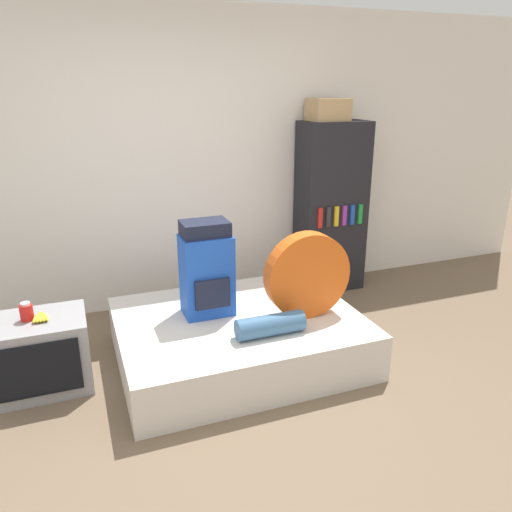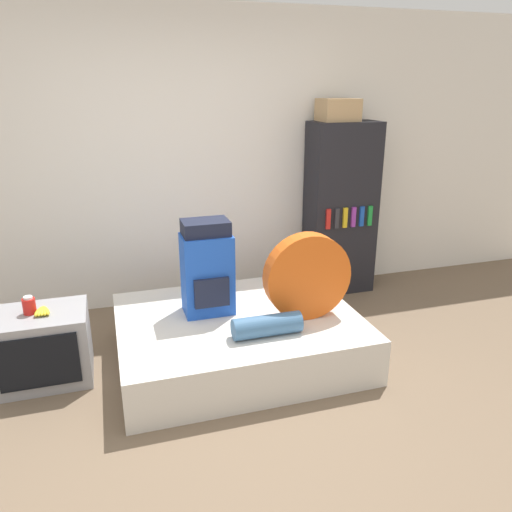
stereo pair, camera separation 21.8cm
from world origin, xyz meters
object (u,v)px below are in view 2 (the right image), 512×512
at_px(backpack, 207,269).
at_px(canister, 29,306).
at_px(sleeping_roll, 267,326).
at_px(cardboard_box, 338,110).
at_px(bookshelf, 341,209).
at_px(television, 43,347).
at_px(tent_bag, 307,276).

xyz_separation_m(backpack, canister, (-1.21, -0.01, -0.12)).
bearing_deg(backpack, sleeping_roll, -58.06).
bearing_deg(cardboard_box, bookshelf, -8.37).
bearing_deg(bookshelf, backpack, -149.95).
relative_size(sleeping_roll, television, 0.76).
distance_m(television, canister, 0.31).
relative_size(canister, cardboard_box, 0.37).
height_order(tent_bag, canister, tent_bag).
height_order(television, bookshelf, bookshelf).
bearing_deg(sleeping_roll, canister, 162.51).
height_order(tent_bag, sleeping_roll, tent_bag).
height_order(sleeping_roll, canister, canister).
relative_size(tent_bag, cardboard_box, 1.87).
xyz_separation_m(tent_bag, canister, (-1.87, 0.28, -0.10)).
xyz_separation_m(tent_bag, sleeping_roll, (-0.36, -0.19, -0.24)).
bearing_deg(sleeping_roll, cardboard_box, 50.81).
bearing_deg(tent_bag, canister, 171.44).
bearing_deg(tent_bag, sleeping_roll, -151.81).
height_order(bookshelf, cardboard_box, cardboard_box).
xyz_separation_m(backpack, bookshelf, (1.49, 0.86, 0.14)).
bearing_deg(canister, bookshelf, 17.90).
xyz_separation_m(tent_bag, television, (-1.83, 0.27, -0.41)).
distance_m(backpack, canister, 1.22).
bearing_deg(backpack, cardboard_box, 31.70).
bearing_deg(backpack, television, -178.68).
distance_m(backpack, television, 1.24).
bearing_deg(tent_bag, backpack, 156.30).
height_order(sleeping_roll, television, television).
distance_m(backpack, bookshelf, 1.72).
height_order(tent_bag, bookshelf, bookshelf).
relative_size(backpack, tent_bag, 1.11).
bearing_deg(television, backpack, 1.32).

